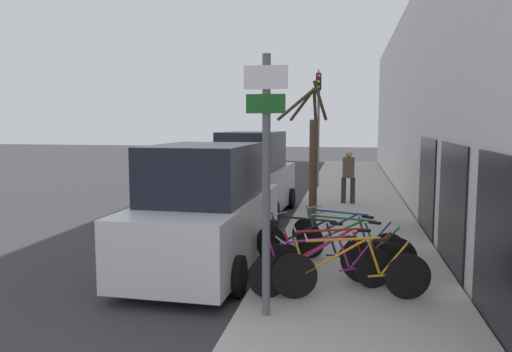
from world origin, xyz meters
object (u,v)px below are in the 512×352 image
object	(u,v)px
bicycle_0	(351,272)
street_tree	(312,158)
bicycle_3	(313,249)
bicycle_5	(345,241)
parked_car_0	(206,213)
pedestrian_near	(348,173)
traffic_light	(318,113)
parked_car_1	(253,178)
bicycle_4	(351,245)
bicycle_1	(323,268)
signpost	(266,175)
bicycle_2	(337,260)

from	to	relation	value
bicycle_0	street_tree	xyz separation A→B (m)	(-0.92, 4.66, 1.30)
bicycle_3	bicycle_5	size ratio (longest dim) A/B	1.04
parked_car_0	pedestrian_near	world-z (taller)	parked_car_0
bicycle_0	traffic_light	world-z (taller)	traffic_light
bicycle_5	traffic_light	distance (m)	10.78
parked_car_1	street_tree	world-z (taller)	street_tree
parked_car_1	street_tree	bearing A→B (deg)	-47.59
bicycle_0	bicycle_4	size ratio (longest dim) A/B	1.06
bicycle_1	street_tree	xyz separation A→B (m)	(-0.51, 4.47, 1.31)
signpost	bicycle_3	bearing A→B (deg)	76.63
parked_car_0	bicycle_0	bearing A→B (deg)	-29.55
parked_car_0	traffic_light	bearing A→B (deg)	84.35
bicycle_2	parked_car_0	bearing A→B (deg)	57.50
bicycle_0	bicycle_3	world-z (taller)	bicycle_3
signpost	bicycle_5	size ratio (longest dim) A/B	1.63
bicycle_4	bicycle_5	distance (m)	0.21
bicycle_2	parked_car_1	xyz separation A→B (m)	(-2.54, 6.24, 0.54)
bicycle_1	traffic_light	world-z (taller)	traffic_light
street_tree	signpost	bearing A→B (deg)	-91.93
pedestrian_near	traffic_light	distance (m)	4.30
bicycle_2	street_tree	world-z (taller)	street_tree
bicycle_2	bicycle_3	bearing A→B (deg)	26.89
parked_car_0	signpost	bearing A→B (deg)	-55.99
bicycle_2	pedestrian_near	world-z (taller)	pedestrian_near
parked_car_0	traffic_light	distance (m)	10.96
parked_car_1	pedestrian_near	world-z (taller)	parked_car_1
parked_car_0	pedestrian_near	size ratio (longest dim) A/B	2.81
pedestrian_near	street_tree	xyz separation A→B (m)	(-0.86, -3.95, 0.73)
bicycle_2	bicycle_0	bearing A→B (deg)	-173.33
parked_car_1	bicycle_4	bearing A→B (deg)	-59.10
parked_car_1	bicycle_0	bearing A→B (deg)	-65.14
pedestrian_near	bicycle_5	bearing A→B (deg)	-99.32
pedestrian_near	parked_car_1	bearing A→B (deg)	-156.71
bicycle_2	bicycle_4	distance (m)	1.02
signpost	bicycle_4	xyz separation A→B (m)	(1.11, 2.47, -1.47)
parked_car_0	parked_car_1	world-z (taller)	parked_car_1
parked_car_0	pedestrian_near	bearing A→B (deg)	71.70
bicycle_5	bicycle_4	bearing A→B (deg)	-116.16
bicycle_0	parked_car_0	distance (m)	3.10
bicycle_5	bicycle_0	bearing A→B (deg)	-142.61
bicycle_5	pedestrian_near	xyz separation A→B (m)	(0.04, 6.77, 0.55)
signpost	bicycle_2	xyz separation A→B (m)	(0.89, 1.47, -1.47)
pedestrian_near	bicycle_4	bearing A→B (deg)	-98.47
bicycle_1	bicycle_5	bearing A→B (deg)	-35.98
bicycle_0	bicycle_5	world-z (taller)	bicycle_5
bicycle_1	parked_car_0	world-z (taller)	parked_car_0
bicycle_2	bicycle_3	world-z (taller)	bicycle_3
bicycle_0	bicycle_2	world-z (taller)	bicycle_0
bicycle_5	parked_car_1	bearing A→B (deg)	62.21
street_tree	parked_car_1	bearing A→B (deg)	129.32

